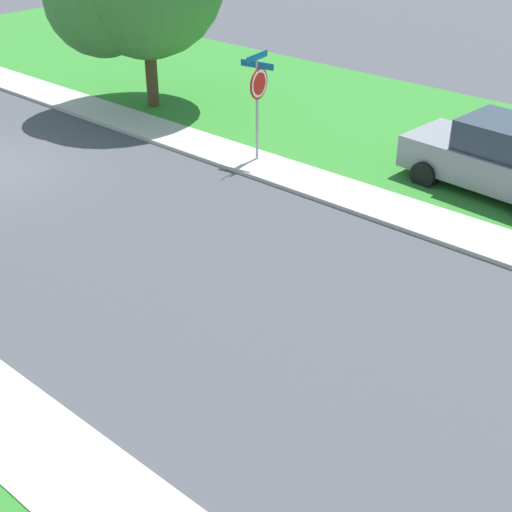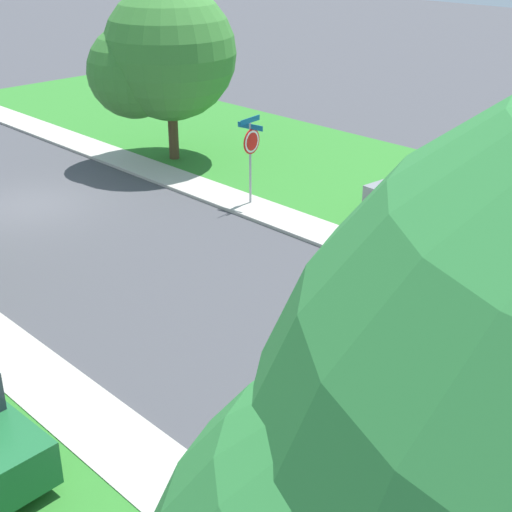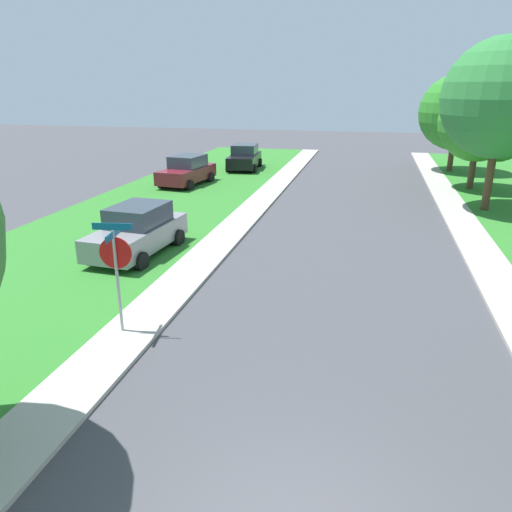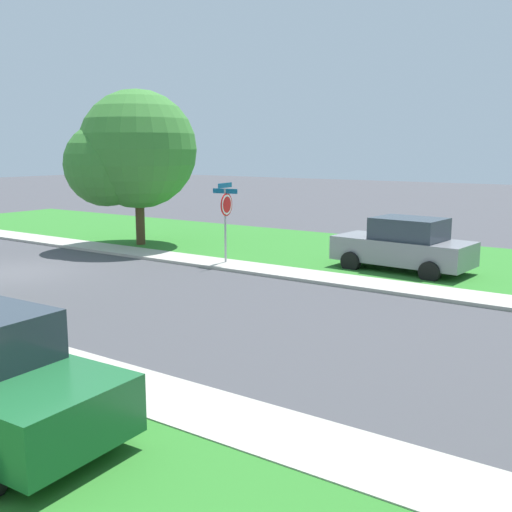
% 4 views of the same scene
% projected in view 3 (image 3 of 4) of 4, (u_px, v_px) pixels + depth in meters
% --- Properties ---
extents(sidewalk_east, '(1.40, 56.00, 0.10)m').
position_uv_depth(sidewalk_east, '(487.00, 263.00, 16.32)').
color(sidewalk_east, '#ADA89E').
rests_on(sidewalk_east, ground).
extents(sidewalk_west, '(1.40, 56.00, 0.10)m').
position_uv_depth(sidewalk_west, '(219.00, 243.00, 18.34)').
color(sidewalk_west, '#ADA89E').
rests_on(sidewalk_west, ground).
extents(lawn_west, '(8.00, 56.00, 0.08)m').
position_uv_depth(lawn_west, '(105.00, 235.00, 19.35)').
color(lawn_west, '#2D7528').
rests_on(lawn_west, ground).
extents(stop_sign_far_corner, '(0.91, 0.91, 2.77)m').
position_uv_depth(stop_sign_far_corner, '(116.00, 260.00, 11.19)').
color(stop_sign_far_corner, '#9E9EA3').
rests_on(stop_sign_far_corner, ground).
extents(car_maroon_near_corner, '(2.47, 4.50, 1.76)m').
position_uv_depth(car_maroon_near_corner, '(187.00, 171.00, 28.67)').
color(car_maroon_near_corner, maroon).
rests_on(car_maroon_near_corner, ground).
extents(car_grey_far_down_street, '(2.30, 4.43, 1.76)m').
position_uv_depth(car_grey_far_down_street, '(138.00, 231.00, 16.96)').
color(car_grey_far_down_street, gray).
rests_on(car_grey_far_down_street, ground).
extents(car_black_across_road, '(2.31, 4.44, 1.76)m').
position_uv_depth(car_black_across_road, '(245.00, 157.00, 33.92)').
color(car_black_across_road, black).
rests_on(car_black_across_road, ground).
extents(tree_across_left, '(5.64, 5.25, 7.72)m').
position_uv_depth(tree_across_left, '(510.00, 103.00, 21.24)').
color(tree_across_left, '#4C3823').
rests_on(tree_across_left, ground).
extents(tree_corner_large, '(4.66, 4.34, 5.95)m').
position_uv_depth(tree_corner_large, '(484.00, 124.00, 26.36)').
color(tree_corner_large, '#4C3823').
rests_on(tree_corner_large, ground).
extents(tree_sidewalk_near, '(5.25, 4.88, 6.38)m').
position_uv_depth(tree_sidewalk_near, '(461.00, 115.00, 31.94)').
color(tree_sidewalk_near, '#4C3823').
rests_on(tree_sidewalk_near, ground).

